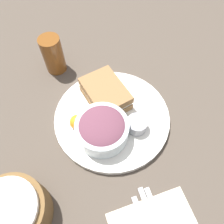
{
  "coord_description": "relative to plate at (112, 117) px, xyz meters",
  "views": [
    {
      "loc": [
        -0.29,
        0.1,
        0.55
      ],
      "look_at": [
        0.0,
        0.0,
        0.04
      ],
      "focal_mm": 35.0,
      "sensor_mm": 36.0,
      "label": 1
    }
  ],
  "objects": [
    {
      "name": "ground_plane",
      "position": [
        0.0,
        0.0,
        -0.01
      ],
      "size": [
        4.0,
        4.0,
        0.0
      ],
      "primitive_type": "plane",
      "color": "#4C4238"
    },
    {
      "name": "bread_basket",
      "position": [
        -0.17,
        0.28,
        0.03
      ],
      "size": [
        0.15,
        0.15,
        0.09
      ],
      "color": "brown",
      "rests_on": "ground_plane"
    },
    {
      "name": "salad_bowl",
      "position": [
        -0.05,
        0.04,
        0.04
      ],
      "size": [
        0.14,
        0.14,
        0.07
      ],
      "color": "silver",
      "rests_on": "plate"
    },
    {
      "name": "dressing_cup",
      "position": [
        -0.06,
        -0.05,
        0.03
      ],
      "size": [
        0.06,
        0.06,
        0.03
      ],
      "primitive_type": "cylinder",
      "color": "#99999E",
      "rests_on": "plate"
    },
    {
      "name": "plate",
      "position": [
        0.0,
        0.0,
        0.0
      ],
      "size": [
        0.32,
        0.32,
        0.02
      ],
      "primitive_type": "cylinder",
      "color": "white",
      "rests_on": "ground_plane"
    },
    {
      "name": "drink_glass",
      "position": [
        0.24,
        0.11,
        0.05
      ],
      "size": [
        0.06,
        0.06,
        0.12
      ],
      "primitive_type": "cylinder",
      "color": "brown",
      "rests_on": "ground_plane"
    },
    {
      "name": "sandwich",
      "position": [
        0.06,
        0.0,
        0.04
      ],
      "size": [
        0.15,
        0.13,
        0.06
      ],
      "color": "olive",
      "rests_on": "plate"
    },
    {
      "name": "orange_wedge",
      "position": [
        -0.0,
        0.1,
        0.03
      ],
      "size": [
        0.04,
        0.04,
        0.04
      ],
      "primitive_type": "sphere",
      "color": "orange",
      "rests_on": "plate"
    }
  ]
}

